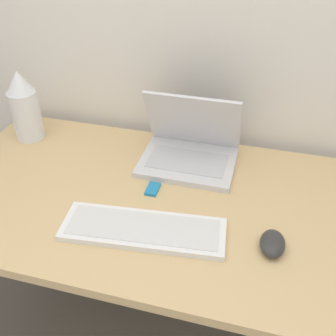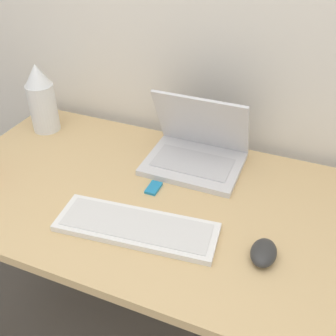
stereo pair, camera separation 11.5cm
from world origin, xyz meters
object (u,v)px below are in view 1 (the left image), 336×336
Objects in this scene: mouse at (272,243)px; vase at (24,106)px; laptop at (190,147)px; mp3_player at (153,189)px; keyboard at (143,229)px.

mouse is 0.98m from vase.
laptop is 1.21× the size of vase.
vase is at bearing 160.83° from mp3_player.
keyboard is at bearing -33.06° from vase.
keyboard is 7.32× the size of mp3_player.
keyboard is 0.69m from vase.
laptop reaches higher than mp3_player.
mouse is 1.57× the size of mp3_player.
vase reaches higher than keyboard.
mp3_player is at bearing 157.94° from mouse.
laptop is 0.21m from mp3_player.
keyboard is 1.76× the size of vase.
mouse reaches higher than mp3_player.
laptop is 0.45m from mouse.
vase is 0.58m from mp3_player.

